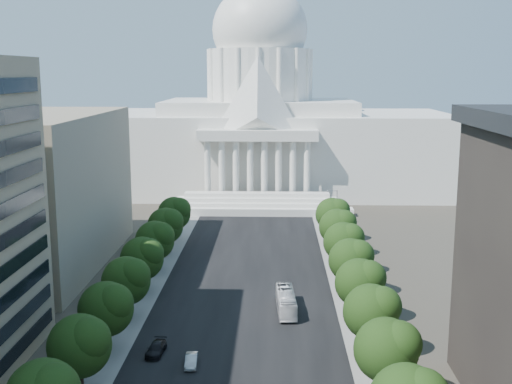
{
  "coord_description": "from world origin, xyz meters",
  "views": [
    {
      "loc": [
        4.94,
        -22.28,
        38.01
      ],
      "look_at": [
        1.77,
        84.76,
        17.86
      ],
      "focal_mm": 45.0,
      "sensor_mm": 36.0,
      "label": 1
    }
  ],
  "objects": [
    {
      "name": "road_asphalt",
      "position": [
        0.0,
        90.0,
        0.0
      ],
      "size": [
        30.0,
        260.0,
        0.01
      ],
      "primitive_type": "cube",
      "color": "black",
      "rests_on": "ground"
    },
    {
      "name": "sidewalk_left",
      "position": [
        -19.0,
        90.0,
        0.0
      ],
      "size": [
        8.0,
        260.0,
        0.02
      ],
      "primitive_type": "cube",
      "color": "gray",
      "rests_on": "ground"
    },
    {
      "name": "sidewalk_right",
      "position": [
        19.0,
        90.0,
        0.0
      ],
      "size": [
        8.0,
        260.0,
        0.02
      ],
      "primitive_type": "cube",
      "color": "gray",
      "rests_on": "ground"
    },
    {
      "name": "capitol",
      "position": [
        0.0,
        184.89,
        20.01
      ],
      "size": [
        120.0,
        56.0,
        73.0
      ],
      "color": "white",
      "rests_on": "ground"
    },
    {
      "name": "office_block_left_far",
      "position": [
        -48.0,
        100.0,
        15.0
      ],
      "size": [
        38.0,
        52.0,
        30.0
      ],
      "primitive_type": "cube",
      "color": "gray",
      "rests_on": "ground"
    },
    {
      "name": "tree_l_d",
      "position": [
        -17.66,
        47.81,
        6.45
      ],
      "size": [
        7.79,
        7.6,
        9.97
      ],
      "color": "#33261C",
      "rests_on": "ground"
    },
    {
      "name": "tree_l_e",
      "position": [
        -17.66,
        59.81,
        6.45
      ],
      "size": [
        7.79,
        7.6,
        9.97
      ],
      "color": "#33261C",
      "rests_on": "ground"
    },
    {
      "name": "tree_l_f",
      "position": [
        -17.66,
        71.81,
        6.45
      ],
      "size": [
        7.79,
        7.6,
        9.97
      ],
      "color": "#33261C",
      "rests_on": "ground"
    },
    {
      "name": "tree_l_g",
      "position": [
        -17.66,
        83.81,
        6.45
      ],
      "size": [
        7.79,
        7.6,
        9.97
      ],
      "color": "#33261C",
      "rests_on": "ground"
    },
    {
      "name": "tree_l_h",
      "position": [
        -17.66,
        95.81,
        6.45
      ],
      "size": [
        7.79,
        7.6,
        9.97
      ],
      "color": "#33261C",
      "rests_on": "ground"
    },
    {
      "name": "tree_l_i",
      "position": [
        -17.66,
        107.81,
        6.45
      ],
      "size": [
        7.79,
        7.6,
        9.97
      ],
      "color": "#33261C",
      "rests_on": "ground"
    },
    {
      "name": "tree_l_j",
      "position": [
        -17.66,
        119.81,
        6.45
      ],
      "size": [
        7.79,
        7.6,
        9.97
      ],
      "color": "#33261C",
      "rests_on": "ground"
    },
    {
      "name": "tree_r_d",
      "position": [
        18.34,
        47.81,
        6.45
      ],
      "size": [
        7.79,
        7.6,
        9.97
      ],
      "color": "#33261C",
      "rests_on": "ground"
    },
    {
      "name": "tree_r_e",
      "position": [
        18.34,
        59.81,
        6.45
      ],
      "size": [
        7.79,
        7.6,
        9.97
      ],
      "color": "#33261C",
      "rests_on": "ground"
    },
    {
      "name": "tree_r_f",
      "position": [
        18.34,
        71.81,
        6.45
      ],
      "size": [
        7.79,
        7.6,
        9.97
      ],
      "color": "#33261C",
      "rests_on": "ground"
    },
    {
      "name": "tree_r_g",
      "position": [
        18.34,
        83.81,
        6.45
      ],
      "size": [
        7.79,
        7.6,
        9.97
      ],
      "color": "#33261C",
      "rests_on": "ground"
    },
    {
      "name": "tree_r_h",
      "position": [
        18.34,
        95.81,
        6.45
      ],
      "size": [
        7.79,
        7.6,
        9.97
      ],
      "color": "#33261C",
      "rests_on": "ground"
    },
    {
      "name": "tree_r_i",
      "position": [
        18.34,
        107.81,
        6.45
      ],
      "size": [
        7.79,
        7.6,
        9.97
      ],
      "color": "#33261C",
      "rests_on": "ground"
    },
    {
      "name": "tree_r_j",
      "position": [
        18.34,
        119.81,
        6.45
      ],
      "size": [
        7.79,
        7.6,
        9.97
      ],
      "color": "#33261C",
      "rests_on": "ground"
    },
    {
      "name": "streetlight_c",
      "position": [
        19.9,
        60.0,
        5.82
      ],
      "size": [
        2.61,
        0.44,
        9.0
      ],
      "color": "gray",
      "rests_on": "ground"
    },
    {
      "name": "streetlight_d",
      "position": [
        19.9,
        85.0,
        5.82
      ],
      "size": [
        2.61,
        0.44,
        9.0
      ],
      "color": "gray",
      "rests_on": "ground"
    },
    {
      "name": "streetlight_e",
      "position": [
        19.9,
        110.0,
        5.82
      ],
      "size": [
        2.61,
        0.44,
        9.0
      ],
      "color": "gray",
      "rests_on": "ground"
    },
    {
      "name": "streetlight_f",
      "position": [
        19.9,
        135.0,
        5.82
      ],
      "size": [
        2.61,
        0.44,
        9.0
      ],
      "color": "gray",
      "rests_on": "ground"
    },
    {
      "name": "car_silver",
      "position": [
        -5.87,
        55.93,
        0.72
      ],
      "size": [
        1.78,
        4.44,
        1.44
      ],
      "primitive_type": "imported",
      "rotation": [
        0.0,
        0.0,
        0.06
      ],
      "color": "#AFB2B7",
      "rests_on": "ground"
    },
    {
      "name": "car_dark_b",
      "position": [
        -11.14,
        59.3,
        0.75
      ],
      "size": [
        2.54,
        5.34,
        1.5
      ],
      "primitive_type": "imported",
      "rotation": [
        0.0,
        0.0,
        -0.08
      ],
      "color": "black",
      "rests_on": "ground"
    },
    {
      "name": "city_bus",
      "position": [
        6.88,
        75.84,
        1.62
      ],
      "size": [
        3.35,
        11.79,
        3.25
      ],
      "primitive_type": "imported",
      "rotation": [
        0.0,
        0.0,
        0.05
      ],
      "color": "silver",
      "rests_on": "ground"
    }
  ]
}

